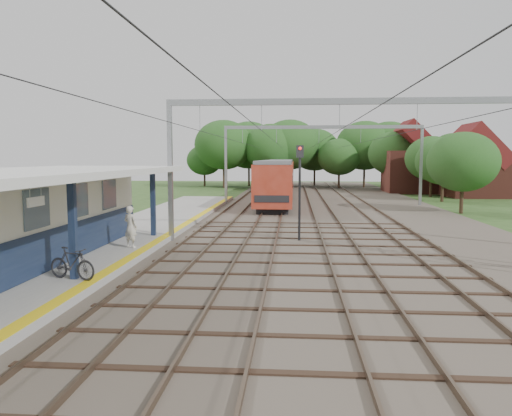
{
  "coord_description": "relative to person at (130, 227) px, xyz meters",
  "views": [
    {
      "loc": [
        1.09,
        -9.14,
        4.21
      ],
      "look_at": [
        -0.89,
        16.51,
        1.6
      ],
      "focal_mm": 35.0,
      "sensor_mm": 36.0,
      "label": 1
    }
  ],
  "objects": [
    {
      "name": "ground",
      "position": [
        5.91,
        -11.57,
        -1.25
      ],
      "size": [
        160.0,
        160.0,
        0.0
      ],
      "primitive_type": "plane",
      "color": "#2D4C1E",
      "rests_on": "ground"
    },
    {
      "name": "ballast_bed",
      "position": [
        9.91,
        18.43,
        -1.2
      ],
      "size": [
        18.0,
        90.0,
        0.1
      ],
      "primitive_type": "cube",
      "color": "#473D33",
      "rests_on": "ground"
    },
    {
      "name": "platform",
      "position": [
        -1.59,
        2.43,
        -1.08
      ],
      "size": [
        5.0,
        52.0,
        0.35
      ],
      "primitive_type": "cube",
      "color": "gray",
      "rests_on": "ground"
    },
    {
      "name": "yellow_stripe",
      "position": [
        0.66,
        2.43,
        -0.9
      ],
      "size": [
        0.45,
        52.0,
        0.01
      ],
      "primitive_type": "cube",
      "color": "yellow",
      "rests_on": "platform"
    },
    {
      "name": "station_building",
      "position": [
        -2.96,
        -4.57,
        0.79
      ],
      "size": [
        3.41,
        18.0,
        3.4
      ],
      "color": "beige",
      "rests_on": "platform"
    },
    {
      "name": "canopy",
      "position": [
        -1.86,
        -5.57,
        2.39
      ],
      "size": [
        6.4,
        20.0,
        3.44
      ],
      "color": "#111E38",
      "rests_on": "platform"
    },
    {
      "name": "rail_tracks",
      "position": [
        7.41,
        18.43,
        -1.08
      ],
      "size": [
        11.8,
        88.0,
        0.15
      ],
      "color": "brown",
      "rests_on": "ballast_bed"
    },
    {
      "name": "catenary_system",
      "position": [
        9.3,
        13.71,
        4.26
      ],
      "size": [
        17.22,
        88.0,
        7.0
      ],
      "color": "gray",
      "rests_on": "ground"
    },
    {
      "name": "tree_band",
      "position": [
        9.76,
        45.55,
        3.67
      ],
      "size": [
        31.72,
        30.88,
        8.82
      ],
      "color": "#382619",
      "rests_on": "ground"
    },
    {
      "name": "house_near",
      "position": [
        26.91,
        34.43,
        1.73
      ],
      "size": [
        7.0,
        6.12,
        7.89
      ],
      "color": "brown",
      "rests_on": "ground"
    },
    {
      "name": "house_far",
      "position": [
        21.91,
        40.43,
        1.98
      ],
      "size": [
        8.0,
        6.12,
        8.66
      ],
      "color": "brown",
      "rests_on": "ground"
    },
    {
      "name": "person",
      "position": [
        0.0,
        0.0,
        0.0
      ],
      "size": [
        0.78,
        0.66,
        1.81
      ],
      "primitive_type": "imported",
      "rotation": [
        0.0,
        0.0,
        2.72
      ],
      "color": "beige",
      "rests_on": "platform"
    },
    {
      "name": "bicycle",
      "position": [
        0.0,
        -5.69,
        -0.38
      ],
      "size": [
        1.8,
        0.97,
        1.04
      ],
      "primitive_type": "imported",
      "rotation": [
        0.0,
        0.0,
        1.28
      ],
      "color": "black",
      "rests_on": "platform"
    },
    {
      "name": "train",
      "position": [
        5.41,
        32.69,
        0.9
      ],
      "size": [
        2.95,
        36.68,
        3.87
      ],
      "color": "black",
      "rests_on": "ballast_bed"
    },
    {
      "name": "signal_post",
      "position": [
        7.26,
        3.93,
        1.89
      ],
      "size": [
        0.37,
        0.31,
        4.81
      ],
      "rotation": [
        0.0,
        0.0,
        0.24
      ],
      "color": "black",
      "rests_on": "ground"
    }
  ]
}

